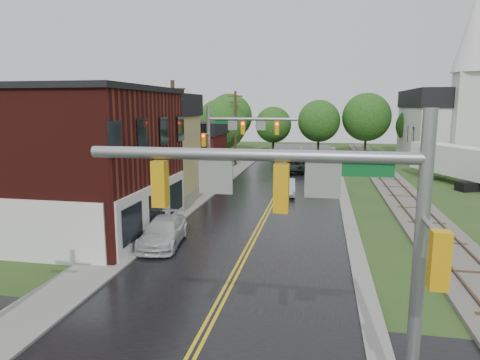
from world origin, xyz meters
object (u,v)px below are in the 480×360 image
(sedan_silver, at_px, (286,187))
(brick_building, at_px, (40,160))
(tree_left_c, at_px, (168,130))
(tree_left_b, at_px, (100,122))
(suv_dark, at_px, (296,166))
(tree_left_a, at_px, (11,134))
(church, at_px, (451,117))
(utility_pole_c, at_px, (235,127))
(traffic_signal_far, at_px, (234,134))
(tree_left_e, at_px, (222,125))
(utility_pole_b, at_px, (174,142))
(traffic_signal_near, at_px, (316,214))
(pickup_white, at_px, (164,232))
(semi_trailer, at_px, (456,161))

(sedan_silver, bearing_deg, brick_building, -141.42)
(tree_left_c, relative_size, sedan_silver, 1.92)
(tree_left_b, bearing_deg, brick_building, -72.39)
(brick_building, xyz_separation_m, suv_dark, (13.28, 24.82, -3.41))
(tree_left_a, relative_size, sedan_silver, 2.18)
(church, relative_size, utility_pole_c, 2.22)
(traffic_signal_far, relative_size, tree_left_e, 0.90)
(church, xyz_separation_m, utility_pole_b, (-26.80, -31.74, -1.11))
(traffic_signal_near, relative_size, tree_left_a, 0.85)
(utility_pole_c, relative_size, suv_dark, 1.68)
(tree_left_c, bearing_deg, traffic_signal_near, -65.44)
(traffic_signal_far, relative_size, pickup_white, 1.53)
(traffic_signal_near, height_order, sedan_silver, traffic_signal_near)
(traffic_signal_near, distance_m, tree_left_b, 36.73)
(suv_dark, bearing_deg, tree_left_a, -131.17)
(tree_left_c, bearing_deg, semi_trailer, -7.02)
(traffic_signal_near, bearing_deg, pickup_white, 124.56)
(utility_pole_c, distance_m, sedan_silver, 18.61)
(tree_left_a, xyz_separation_m, sedan_silver, (20.65, 5.61, -4.46))
(suv_dark, bearing_deg, brick_building, -110.28)
(traffic_signal_near, xyz_separation_m, tree_left_c, (-17.32, 37.90, -0.46))
(traffic_signal_near, height_order, semi_trailer, traffic_signal_near)
(tree_left_a, height_order, pickup_white, tree_left_a)
(sedan_silver, bearing_deg, pickup_white, -115.42)
(pickup_white, bearing_deg, utility_pole_b, 99.19)
(tree_left_a, relative_size, tree_left_c, 1.13)
(tree_left_a, height_order, tree_left_b, tree_left_b)
(tree_left_c, distance_m, pickup_white, 28.22)
(brick_building, height_order, utility_pole_b, utility_pole_b)
(brick_building, xyz_separation_m, utility_pole_b, (5.68, 7.00, 0.57))
(utility_pole_b, relative_size, suv_dark, 1.68)
(tree_left_e, bearing_deg, utility_pole_c, -42.84)
(brick_building, height_order, suv_dark, brick_building)
(utility_pole_b, xyz_separation_m, semi_trailer, (22.83, 14.22, -2.60))
(church, relative_size, sedan_silver, 5.03)
(traffic_signal_near, bearing_deg, church, 72.28)
(tree_left_c, xyz_separation_m, semi_trailer, (29.88, -3.68, -2.40))
(tree_left_c, bearing_deg, utility_pole_b, -68.51)
(utility_pole_b, height_order, tree_left_c, utility_pole_b)
(utility_pole_c, xyz_separation_m, semi_trailer, (22.83, -7.78, -2.60))
(sedan_silver, relative_size, pickup_white, 0.83)
(utility_pole_c, xyz_separation_m, tree_left_c, (-7.05, -4.10, -0.21))
(utility_pole_c, relative_size, tree_left_b, 0.93)
(utility_pole_c, bearing_deg, pickup_white, -85.65)
(utility_pole_b, bearing_deg, tree_left_c, 111.49)
(tree_left_e, relative_size, suv_dark, 1.53)
(utility_pole_b, bearing_deg, tree_left_e, 94.90)
(tree_left_b, height_order, pickup_white, tree_left_b)
(church, height_order, tree_left_c, church)
(tree_left_c, relative_size, semi_trailer, 0.70)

